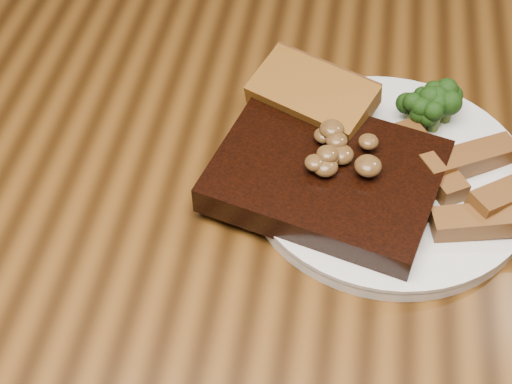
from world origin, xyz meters
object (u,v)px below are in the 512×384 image
(potato_wedges, at_px, (470,177))
(steak, at_px, (326,176))
(dining_table, at_px, (250,277))
(chair_far, at_px, (214,10))
(plate, at_px, (387,177))
(garlic_bread, at_px, (311,111))

(potato_wedges, bearing_deg, steak, -170.54)
(dining_table, height_order, steak, steak)
(chair_far, height_order, steak, chair_far)
(steak, height_order, potato_wedges, steak)
(chair_far, xyz_separation_m, potato_wedges, (0.37, -0.62, 0.31))
(steak, bearing_deg, dining_table, -133.50)
(dining_table, xyz_separation_m, potato_wedges, (0.19, 0.06, 0.12))
(plate, bearing_deg, steak, -155.95)
(plate, bearing_deg, dining_table, -151.46)
(chair_far, bearing_deg, potato_wedges, 128.26)
(chair_far, relative_size, potato_wedges, 6.96)
(garlic_bread, relative_size, potato_wedges, 0.92)
(chair_far, height_order, garlic_bread, chair_far)
(chair_far, relative_size, plate, 3.30)
(chair_far, bearing_deg, dining_table, 112.46)
(steak, bearing_deg, garlic_bread, 119.33)
(dining_table, bearing_deg, chair_far, 104.93)
(garlic_bread, xyz_separation_m, potato_wedges, (0.15, -0.06, -0.00))
(dining_table, relative_size, plate, 6.17)
(plate, height_order, potato_wedges, potato_wedges)
(steak, height_order, garlic_bread, steak)
(garlic_bread, distance_m, potato_wedges, 0.16)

